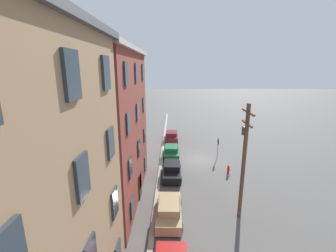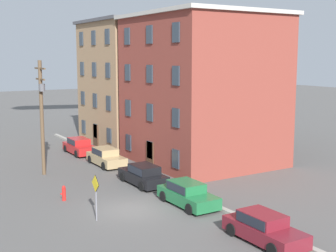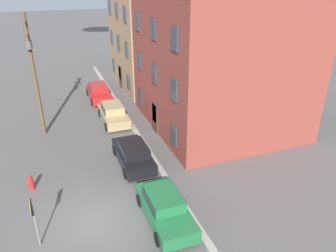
% 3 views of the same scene
% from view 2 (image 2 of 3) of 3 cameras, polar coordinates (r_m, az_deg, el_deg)
% --- Properties ---
extents(ground_plane, '(200.00, 200.00, 0.00)m').
position_cam_2_polar(ground_plane, '(28.09, -4.44, -10.14)').
color(ground_plane, '#565451').
extents(kerb_strip, '(56.00, 0.36, 0.16)m').
position_cam_2_polar(kerb_strip, '(30.26, 3.26, -8.58)').
color(kerb_strip, '#9E998E').
rests_on(kerb_strip, ground_plane).
extents(apartment_corner, '(10.30, 11.77, 12.58)m').
position_cam_2_polar(apartment_corner, '(49.45, -2.83, 5.41)').
color(apartment_corner, '#9E7A56').
rests_on(apartment_corner, ground_plane).
extents(apartment_midblock, '(12.04, 10.55, 12.44)m').
position_cam_2_polar(apartment_midblock, '(39.64, 4.19, 4.54)').
color(apartment_midblock, brown).
rests_on(apartment_midblock, ground_plane).
extents(car_red, '(4.40, 1.92, 1.43)m').
position_cam_2_polar(car_red, '(44.14, -10.74, -2.37)').
color(car_red, '#B21E1E').
rests_on(car_red, ground_plane).
extents(car_tan, '(4.40, 1.92, 1.43)m').
position_cam_2_polar(car_tan, '(39.16, -7.56, -3.68)').
color(car_tan, tan).
rests_on(car_tan, ground_plane).
extents(car_black, '(4.40, 1.92, 1.43)m').
position_cam_2_polar(car_black, '(33.07, -3.01, -5.89)').
color(car_black, black).
rests_on(car_black, ground_plane).
extents(car_green, '(4.40, 1.92, 1.43)m').
position_cam_2_polar(car_green, '(28.63, 2.38, -8.18)').
color(car_green, '#1E6638').
rests_on(car_green, ground_plane).
extents(car_maroon, '(4.40, 1.92, 1.43)m').
position_cam_2_polar(car_maroon, '(23.70, 11.60, -11.96)').
color(car_maroon, maroon).
rests_on(car_maroon, ground_plane).
extents(caution_sign, '(1.00, 0.08, 2.61)m').
position_cam_2_polar(caution_sign, '(26.01, -8.81, -7.72)').
color(caution_sign, slate).
rests_on(caution_sign, ground_plane).
extents(utility_pole, '(2.40, 0.44, 8.67)m').
position_cam_2_polar(utility_pole, '(36.31, -15.14, 1.75)').
color(utility_pole, brown).
rests_on(utility_pole, ground_plane).
extents(fire_hydrant, '(0.24, 0.34, 0.96)m').
position_cam_2_polar(fire_hydrant, '(30.27, -12.58, -7.98)').
color(fire_hydrant, red).
rests_on(fire_hydrant, ground_plane).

